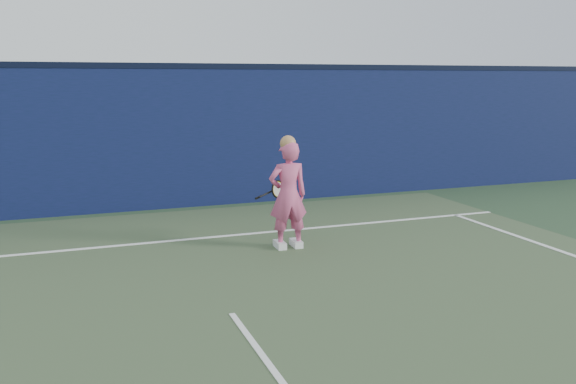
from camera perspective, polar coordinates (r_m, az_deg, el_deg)
name	(u,v)px	position (r m, az deg, el deg)	size (l,w,h in m)	color
ground	(262,357)	(5.37, -2.41, -15.14)	(80.00, 80.00, 0.00)	#273E26
backstop_wall	(151,140)	(11.26, -12.72, 4.81)	(24.00, 0.40, 2.50)	#0C1737
wall_cap	(148,66)	(11.21, -12.99, 11.43)	(24.00, 0.42, 0.10)	black
player	(288,195)	(8.38, 0.00, -0.25)	(0.56, 0.38, 1.57)	#D85484
racket	(276,190)	(8.83, -1.10, 0.21)	(0.50, 0.18, 0.27)	black
court_lines	(275,373)	(5.09, -1.22, -16.54)	(11.00, 12.04, 0.01)	white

